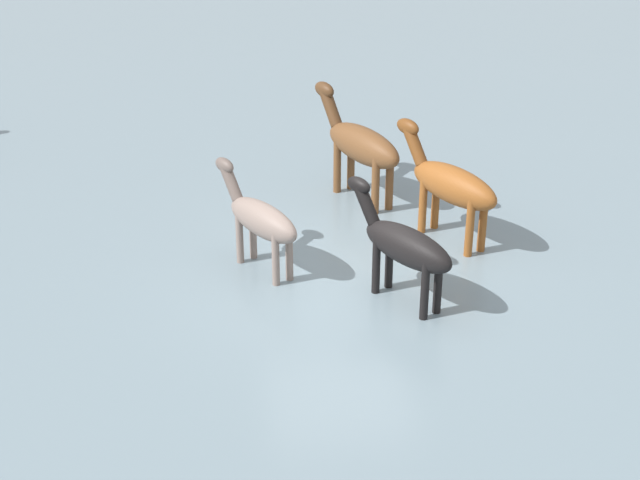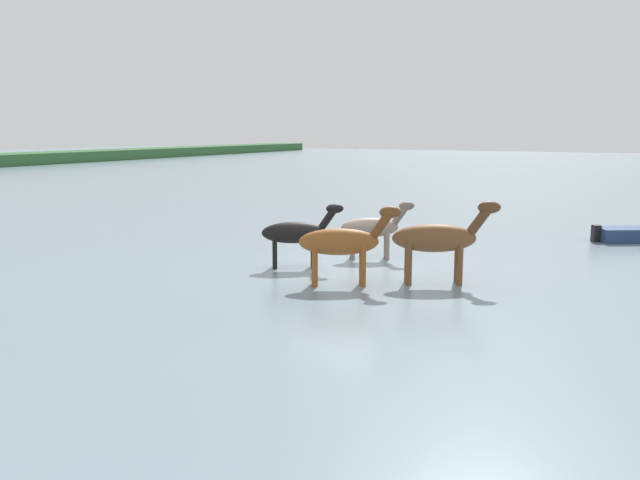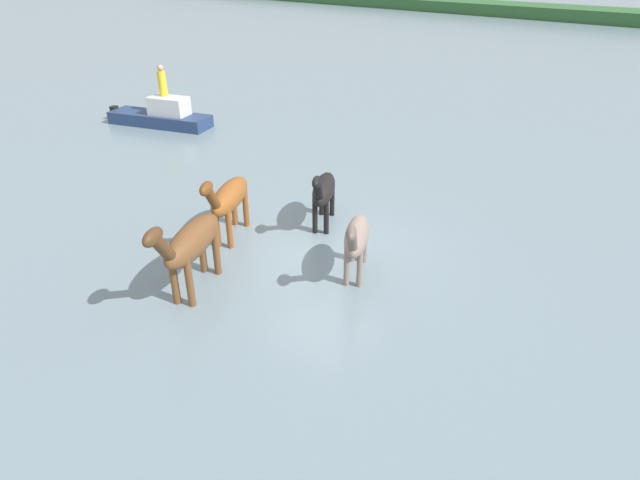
# 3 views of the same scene
# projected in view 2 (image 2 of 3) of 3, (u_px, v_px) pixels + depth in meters

# --- Properties ---
(ground_plane) EXTENTS (196.52, 196.52, 0.00)m
(ground_plane) POSITION_uv_depth(u_px,v_px,m) (337.00, 265.00, 18.26)
(ground_plane) COLOR gray
(horse_gray_outer) EXTENTS (1.48, 2.08, 1.74)m
(horse_gray_outer) POSITION_uv_depth(u_px,v_px,m) (297.00, 233.00, 17.75)
(horse_gray_outer) COLOR black
(horse_gray_outer) RESTS_ON ground_plane
(horse_lead) EXTENTS (1.52, 2.52, 2.04)m
(horse_lead) POSITION_uv_depth(u_px,v_px,m) (438.00, 239.00, 15.86)
(horse_lead) COLOR brown
(horse_lead) RESTS_ON ground_plane
(horse_chestnut_trailing) EXTENTS (1.39, 2.01, 1.67)m
(horse_chestnut_trailing) POSITION_uv_depth(u_px,v_px,m) (372.00, 228.00, 18.96)
(horse_chestnut_trailing) COLOR gray
(horse_chestnut_trailing) RESTS_ON ground_plane
(horse_rear_stallion) EXTENTS (1.53, 2.35, 1.92)m
(horse_rear_stallion) POSITION_uv_depth(u_px,v_px,m) (343.00, 242.00, 15.72)
(horse_rear_stallion) COLOR brown
(horse_rear_stallion) RESTS_ON ground_plane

